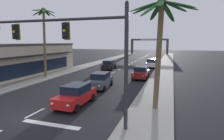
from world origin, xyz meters
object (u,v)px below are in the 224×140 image
(traffic_signal_mast, at_px, (67,41))
(storefront_strip_left, at_px, (13,61))
(sedan_third_in_queue, at_px, (100,80))
(palm_right_nearest, at_px, (161,30))
(sedan_parked_mid_kerb, at_px, (141,72))
(palm_left_second, at_px, (44,29))
(sedan_lead_at_stop_bar, at_px, (76,95))
(sedan_oncoming_far, at_px, (109,65))
(sedan_parked_nearest_kerb, at_px, (151,63))
(town_gateway_arch, at_px, (149,44))

(traffic_signal_mast, relative_size, storefront_strip_left, 0.47)
(sedan_third_in_queue, xyz_separation_m, palm_right_nearest, (6.51, -5.06, 5.00))
(traffic_signal_mast, xyz_separation_m, storefront_strip_left, (-15.40, 10.98, -2.68))
(sedan_parked_mid_kerb, bearing_deg, palm_right_nearest, -74.99)
(sedan_third_in_queue, relative_size, palm_left_second, 0.48)
(sedan_lead_at_stop_bar, distance_m, sedan_oncoming_far, 19.74)
(sedan_parked_nearest_kerb, bearing_deg, palm_left_second, -129.22)
(sedan_lead_at_stop_bar, bearing_deg, palm_left_second, 136.56)
(palm_right_nearest, xyz_separation_m, storefront_strip_left, (-20.41, 7.02, -3.49))
(sedan_parked_nearest_kerb, height_order, palm_right_nearest, palm_right_nearest)
(sedan_parked_nearest_kerb, distance_m, palm_left_second, 20.96)
(sedan_third_in_queue, bearing_deg, town_gateway_arch, 91.69)
(sedan_third_in_queue, xyz_separation_m, sedan_parked_nearest_kerb, (3.52, 18.61, 0.00))
(traffic_signal_mast, distance_m, sedan_third_in_queue, 10.06)
(sedan_oncoming_far, relative_size, palm_right_nearest, 0.56)
(sedan_parked_nearest_kerb, distance_m, storefront_strip_left, 24.14)
(palm_left_second, relative_size, town_gateway_arch, 0.63)
(sedan_lead_at_stop_bar, xyz_separation_m, sedan_third_in_queue, (-0.21, 5.93, 0.00))
(palm_left_second, bearing_deg, town_gateway_arch, 82.38)
(sedan_parked_nearest_kerb, xyz_separation_m, palm_right_nearest, (3.00, -23.67, 5.00))
(sedan_lead_at_stop_bar, bearing_deg, storefront_strip_left, 150.81)
(traffic_signal_mast, distance_m, town_gateway_arch, 68.03)
(palm_right_nearest, height_order, town_gateway_arch, palm_right_nearest)
(traffic_signal_mast, xyz_separation_m, palm_right_nearest, (5.01, 3.96, 0.81))
(sedan_third_in_queue, distance_m, sedan_oncoming_far, 13.92)
(sedan_lead_at_stop_bar, bearing_deg, palm_right_nearest, 7.83)
(sedan_parked_nearest_kerb, bearing_deg, town_gateway_arch, 97.43)
(palm_right_nearest, bearing_deg, sedan_parked_nearest_kerb, 97.21)
(traffic_signal_mast, xyz_separation_m, sedan_parked_mid_kerb, (1.87, 15.67, -4.19))
(sedan_oncoming_far, xyz_separation_m, sedan_parked_nearest_kerb, (7.12, 5.16, 0.00))
(sedan_oncoming_far, bearing_deg, sedan_parked_mid_kerb, -44.27)
(sedan_third_in_queue, height_order, sedan_parked_nearest_kerb, same)
(palm_left_second, relative_size, storefront_strip_left, 0.40)
(sedan_oncoming_far, distance_m, palm_left_second, 13.20)
(sedan_lead_at_stop_bar, distance_m, palm_right_nearest, 8.09)
(sedan_lead_at_stop_bar, relative_size, sedan_oncoming_far, 0.99)
(sedan_parked_nearest_kerb, bearing_deg, sedan_lead_at_stop_bar, -97.67)
(traffic_signal_mast, relative_size, sedan_oncoming_far, 2.44)
(palm_right_nearest, bearing_deg, town_gateway_arch, 97.35)
(sedan_lead_at_stop_bar, xyz_separation_m, town_gateway_arch, (-1.95, 64.85, 3.23))
(storefront_strip_left, bearing_deg, palm_left_second, 12.58)
(sedan_oncoming_far, bearing_deg, traffic_signal_mast, -77.21)
(traffic_signal_mast, bearing_deg, sedan_parked_nearest_kerb, 85.82)
(sedan_lead_at_stop_bar, height_order, palm_left_second, palm_left_second)
(sedan_oncoming_far, xyz_separation_m, palm_right_nearest, (10.11, -18.51, 5.00))
(sedan_parked_mid_kerb, distance_m, palm_right_nearest, 13.11)
(sedan_parked_nearest_kerb, xyz_separation_m, storefront_strip_left, (-17.42, -16.65, 1.51))
(traffic_signal_mast, xyz_separation_m, sedan_lead_at_stop_bar, (-1.29, 3.10, -4.19))
(sedan_parked_mid_kerb, xyz_separation_m, palm_right_nearest, (3.14, -11.71, 5.00))
(sedan_oncoming_far, distance_m, palm_right_nearest, 21.67)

